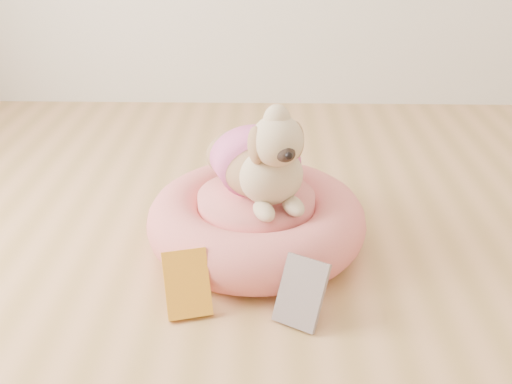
{
  "coord_description": "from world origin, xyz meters",
  "views": [
    {
      "loc": [
        0.05,
        -1.06,
        1.08
      ],
      "look_at": [
        0.01,
        0.61,
        0.23
      ],
      "focal_mm": 40.0,
      "sensor_mm": 36.0,
      "label": 1
    }
  ],
  "objects_px": {
    "book_yellow": "(187,284)",
    "dog": "(261,144)",
    "book_white": "(301,293)",
    "pet_bed": "(256,220)"
  },
  "relations": [
    {
      "from": "book_yellow",
      "to": "dog",
      "type": "bearing_deg",
      "value": 45.97
    },
    {
      "from": "book_white",
      "to": "pet_bed",
      "type": "bearing_deg",
      "value": 137.22
    },
    {
      "from": "pet_bed",
      "to": "dog",
      "type": "relative_size",
      "value": 1.52
    },
    {
      "from": "dog",
      "to": "book_white",
      "type": "xyz_separation_m",
      "value": [
        0.12,
        -0.41,
        -0.28
      ]
    },
    {
      "from": "book_white",
      "to": "dog",
      "type": "bearing_deg",
      "value": 135.22
    },
    {
      "from": "dog",
      "to": "book_white",
      "type": "height_order",
      "value": "dog"
    },
    {
      "from": "dog",
      "to": "book_yellow",
      "type": "xyz_separation_m",
      "value": [
        -0.21,
        -0.38,
        -0.29
      ]
    },
    {
      "from": "dog",
      "to": "book_white",
      "type": "distance_m",
      "value": 0.52
    },
    {
      "from": "dog",
      "to": "book_yellow",
      "type": "height_order",
      "value": "dog"
    },
    {
      "from": "pet_bed",
      "to": "book_white",
      "type": "relative_size",
      "value": 3.78
    }
  ]
}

